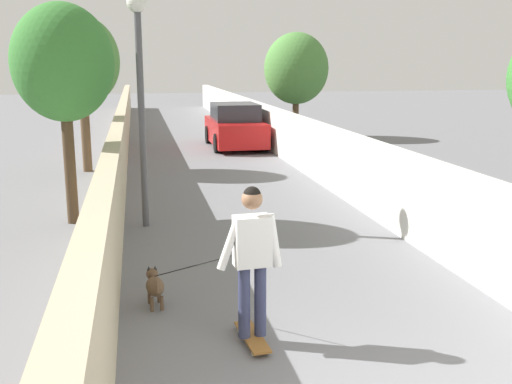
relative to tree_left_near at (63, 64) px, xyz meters
name	(u,v)px	position (x,y,z in m)	size (l,w,h in m)	color
ground_plane	(207,161)	(6.50, -3.29, -2.93)	(80.00, 80.00, 0.00)	slate
wall_left	(120,149)	(4.50, -0.79, -2.19)	(48.00, 0.30, 1.48)	tan
fence_right	(304,144)	(4.50, -5.80, -2.21)	(48.00, 0.30, 1.45)	silver
tree_left_near	(63,64)	(0.00, 0.00, 0.00)	(1.81, 1.81, 4.01)	#473523
tree_right_mid	(296,69)	(11.50, -7.43, -0.24)	(2.50, 2.50, 4.08)	brown
tree_left_far	(81,62)	(5.50, 0.13, 0.04)	(2.02, 2.02, 4.18)	brown
lamp_post	(140,69)	(-0.50, -1.34, -0.07)	(0.36, 0.36, 4.15)	#4C4C51
skateboard	(252,337)	(-5.50, -2.37, -2.86)	(0.82, 0.27, 0.08)	brown
person_skateboarder	(252,250)	(-5.50, -2.37, -1.88)	(0.25, 0.71, 1.65)	#333859
dog	(155,285)	(-4.28, -1.38, -2.66)	(1.53, 1.13, 1.06)	brown
car_near	(235,127)	(9.36, -4.65, -2.22)	(3.90, 1.80, 1.54)	#B71414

